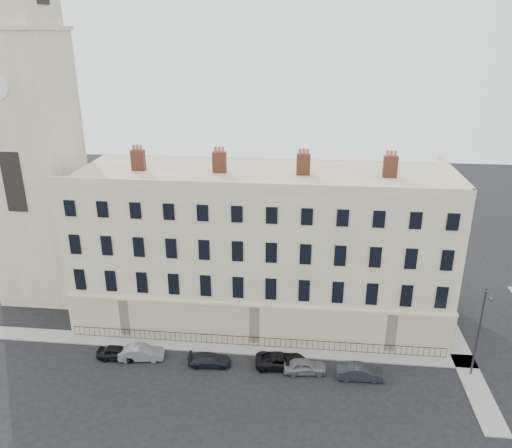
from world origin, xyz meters
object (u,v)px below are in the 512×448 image
object	(u,v)px
car_d	(281,361)
car_b	(141,353)
car_e	(305,366)
car_a	(117,353)
car_c	(210,360)
streetlamp	(479,329)
car_f	(360,372)

from	to	relation	value
car_d	car_b	bearing A→B (deg)	87.48
car_e	car_a	bearing A→B (deg)	82.83
car_b	car_c	distance (m)	6.29
car_b	car_e	bearing A→B (deg)	-99.88
car_c	car_e	bearing A→B (deg)	-94.39
car_a	car_c	bearing A→B (deg)	-90.84
car_b	streetlamp	size ratio (longest dim) A/B	0.48
car_a	car_b	world-z (taller)	car_b
car_e	car_f	world-z (taller)	car_f
car_c	car_e	size ratio (longest dim) A/B	1.01
car_d	car_f	size ratio (longest dim) A/B	1.16
car_a	car_e	size ratio (longest dim) A/B	0.97
car_c	streetlamp	bearing A→B (deg)	-91.17
car_a	car_e	world-z (taller)	car_e
car_e	car_f	distance (m)	4.69
car_c	streetlamp	distance (m)	23.01
streetlamp	car_b	bearing A→B (deg)	175.74
car_e	car_f	size ratio (longest dim) A/B	0.95
car_e	car_f	xyz separation A→B (m)	(4.68, -0.32, 0.01)
car_c	car_d	xyz separation A→B (m)	(6.32, 0.42, 0.08)
car_a	car_d	bearing A→B (deg)	-89.01
streetlamp	car_e	bearing A→B (deg)	178.59
car_b	streetlamp	world-z (taller)	streetlamp
car_d	car_f	bearing A→B (deg)	-100.80
car_b	streetlamp	bearing A→B (deg)	-97.11
car_a	car_c	world-z (taller)	car_a
car_d	car_e	distance (m)	2.14
car_b	car_c	size ratio (longest dim) A/B	1.05
car_d	car_c	bearing A→B (deg)	90.43
car_b	car_d	distance (m)	12.60
car_b	car_f	size ratio (longest dim) A/B	1.02
car_f	streetlamp	size ratio (longest dim) A/B	0.47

